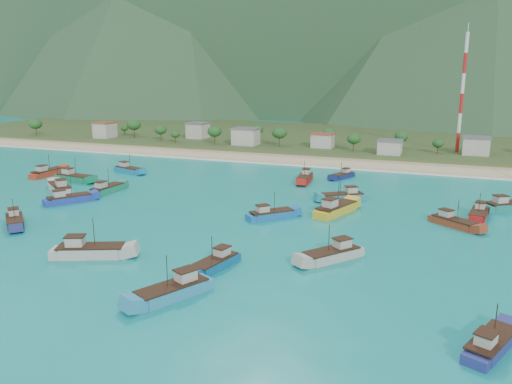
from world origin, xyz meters
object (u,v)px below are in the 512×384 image
(boat_3, at_px, (343,176))
(boat_21, at_px, (343,197))
(boat_18, at_px, (107,190))
(boat_2, at_px, (336,210))
(boat_16, at_px, (332,255))
(boat_25, at_px, (48,173))
(boat_4, at_px, (491,345))
(boat_15, at_px, (305,179))
(boat_0, at_px, (508,207))
(boat_17, at_px, (215,264))
(boat_11, at_px, (453,223))
(boat_13, at_px, (90,252))
(boat_9, at_px, (60,188))
(boat_5, at_px, (68,199))
(boat_26, at_px, (271,215))
(radio_tower, at_px, (462,94))
(boat_28, at_px, (15,222))
(boat_19, at_px, (479,215))
(boat_14, at_px, (129,170))
(boat_24, at_px, (173,292))
(boat_10, at_px, (74,178))

(boat_3, height_order, boat_21, boat_21)
(boat_18, bearing_deg, boat_2, 3.94)
(boat_16, height_order, boat_25, boat_25)
(boat_4, xyz_separation_m, boat_15, (-41.99, 76.77, 0.14))
(boat_15, xyz_separation_m, boat_25, (-72.11, -19.37, 0.06))
(boat_0, xyz_separation_m, boat_18, (-91.99, -17.69, -0.06))
(boat_16, relative_size, boat_18, 0.97)
(boat_17, relative_size, boat_18, 0.93)
(boat_11, relative_size, boat_13, 0.79)
(boat_11, xyz_separation_m, boat_25, (-110.44, 10.60, 0.16))
(boat_9, xyz_separation_m, boat_21, (68.43, 17.06, -0.12))
(boat_5, relative_size, boat_9, 0.91)
(boat_4, xyz_separation_m, boat_26, (-38.68, 39.07, 0.07))
(boat_9, bearing_deg, boat_18, -37.08)
(radio_tower, bearing_deg, boat_28, -123.88)
(boat_18, xyz_separation_m, boat_28, (0.47, -29.28, -0.09))
(boat_16, bearing_deg, boat_17, 69.24)
(radio_tower, distance_m, boat_5, 135.16)
(boat_13, bearing_deg, boat_0, 106.92)
(boat_13, xyz_separation_m, boat_19, (59.96, 47.23, -0.19))
(boat_17, distance_m, boat_21, 49.99)
(boat_26, bearing_deg, boat_9, -140.27)
(boat_15, bearing_deg, boat_25, 8.36)
(boat_9, distance_m, boat_21, 70.52)
(boat_14, distance_m, boat_21, 68.00)
(boat_21, distance_m, boat_24, 61.13)
(boat_15, height_order, boat_18, boat_15)
(boat_10, bearing_deg, boat_28, 32.18)
(boat_14, height_order, boat_18, boat_18)
(boat_2, bearing_deg, boat_9, -157.05)
(boat_0, bearing_deg, boat_10, -119.03)
(boat_2, height_order, boat_28, boat_2)
(boat_5, distance_m, boat_10, 24.71)
(boat_4, bearing_deg, boat_19, 111.80)
(boat_9, xyz_separation_m, boat_26, (57.56, -3.41, -0.18))
(boat_11, bearing_deg, boat_17, -6.72)
(boat_11, xyz_separation_m, boat_14, (-91.34, 23.22, 0.07))
(boat_0, xyz_separation_m, boat_9, (-103.67, -21.14, 0.06))
(boat_10, relative_size, boat_15, 1.08)
(boat_9, height_order, boat_11, boat_9)
(boat_15, relative_size, boat_24, 0.97)
(radio_tower, xyz_separation_m, boat_0, (9.96, -74.53, -21.47))
(boat_28, bearing_deg, boat_0, 158.71)
(boat_2, distance_m, boat_10, 75.05)
(boat_17, bearing_deg, boat_0, -118.25)
(boat_28, bearing_deg, boat_13, 111.91)
(boat_9, distance_m, boat_16, 77.70)
(boat_2, xyz_separation_m, boat_18, (-57.57, -1.30, -0.17))
(boat_9, relative_size, boat_11, 1.20)
(boat_18, xyz_separation_m, boat_26, (45.89, -6.86, -0.06))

